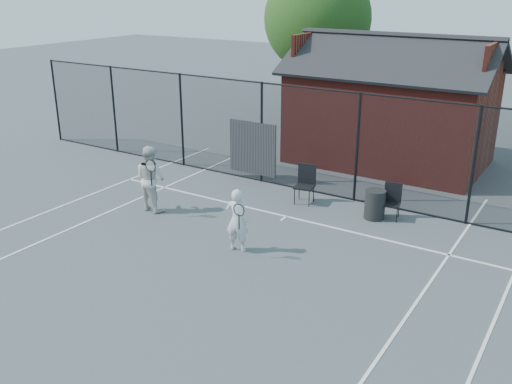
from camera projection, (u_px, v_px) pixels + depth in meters
The scene contains 10 objects.
ground at pixel (219, 263), 12.27m from camera, with size 80.00×80.00×0.00m, color #4B5256.
court_lines at pixel (179, 289), 11.22m from camera, with size 11.02×18.00×0.01m.
fence at pixel (313, 143), 15.88m from camera, with size 22.04×3.00×3.00m.
clubhouse at pixel (391, 114), 18.60m from camera, with size 6.50×4.36×4.19m.
tree_left at pixel (318, 19), 23.76m from camera, with size 4.48×4.48×6.44m.
player_front at pixel (237, 220), 12.58m from camera, with size 0.68×0.53×1.46m.
player_back at pixel (151, 178), 14.82m from camera, with size 0.97×0.73×1.74m.
chair_left at pixel (304, 185), 15.38m from camera, with size 0.50×0.52×1.03m, color black.
chair_right at pixel (391, 203), 14.35m from camera, with size 0.43×0.45×0.90m, color black.
waste_bin at pixel (375, 204), 14.42m from camera, with size 0.52×0.52×0.76m, color #242424.
Camera 1 is at (6.52, -8.85, 5.71)m, focal length 40.00 mm.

